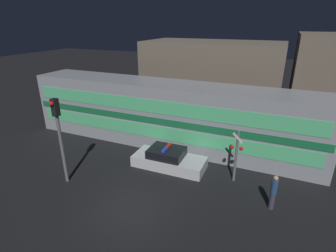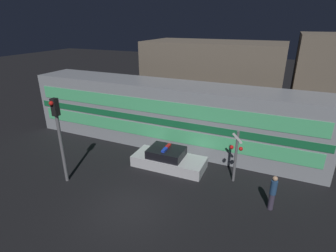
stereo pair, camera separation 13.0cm
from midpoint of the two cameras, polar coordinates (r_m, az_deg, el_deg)
ground_plane at (r=13.24m, az=-8.47°, el=-17.44°), size 120.00×120.00×0.00m
train at (r=18.53m, az=-0.44°, el=2.60°), size 20.67×3.12×4.44m
police_car at (r=16.14m, az=-0.10°, el=-7.27°), size 4.42×1.91×1.30m
pedestrian at (r=13.50m, az=21.70°, el=-13.21°), size 0.30×0.30×1.80m
crossing_signal_near at (r=14.62m, az=14.37°, el=-5.96°), size 0.69×0.32×3.02m
traffic_light_corner at (r=14.73m, az=-22.84°, el=-1.20°), size 0.30×0.46×4.78m
building_left at (r=24.85m, az=9.31°, el=10.02°), size 11.99×5.99×6.69m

